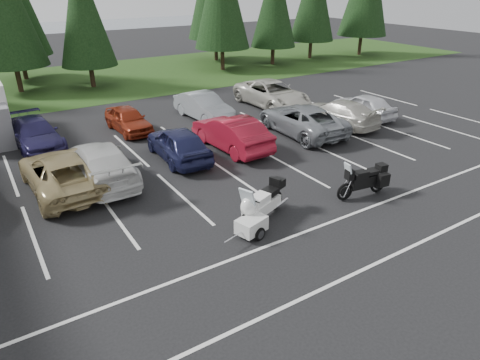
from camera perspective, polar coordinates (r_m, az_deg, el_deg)
name	(u,v)px	position (r m, az deg, el deg)	size (l,w,h in m)	color
ground	(244,193)	(16.97, 0.54, -1.77)	(120.00, 120.00, 0.00)	black
grass_strip	(86,81)	(38.34, -19.89, 12.31)	(80.00, 16.00, 0.01)	#1D3C13
lake_water	(57,37)	(69.17, -23.19, 17.08)	(70.00, 50.00, 0.02)	slate
stall_markings	(219,175)	(18.50, -2.84, 0.63)	(32.00, 16.00, 0.01)	silver
conifer_5	(82,9)	(35.28, -20.29, 20.55)	(4.14, 4.14, 9.63)	#332316
conifer_7	(274,0)	(43.04, 4.62, 22.77)	(4.27, 4.27, 9.94)	#332316
car_near_2	(62,172)	(18.36, -22.70, 0.96)	(2.53, 5.49, 1.52)	tan
car_near_3	(100,163)	(18.64, -18.20, 2.20)	(2.25, 5.54, 1.61)	silver
car_near_4	(178,143)	(20.09, -8.23, 4.85)	(1.84, 4.57, 1.56)	#191C40
car_near_5	(231,133)	(21.17, -1.18, 6.31)	(1.74, 4.99, 1.64)	maroon
car_near_6	(302,119)	(23.60, 8.21, 8.01)	(2.62, 5.69, 1.58)	gray
car_near_7	(338,113)	(25.42, 12.99, 8.74)	(2.04, 5.02, 1.46)	#A8A59A
car_near_8	(364,106)	(27.33, 16.18, 9.51)	(1.69, 4.20, 1.43)	silver
car_far_1	(35,134)	(23.67, -25.62, 5.57)	(1.99, 4.89, 1.42)	#211C48
car_far_2	(128,119)	(24.51, -14.68, 7.81)	(1.60, 3.97, 1.35)	maroon
car_far_3	(204,106)	(26.02, -4.86, 9.76)	(1.62, 4.63, 1.53)	gray
car_far_4	(272,94)	(28.68, 4.30, 11.37)	(2.73, 5.91, 1.64)	#BAB7AA
touring_motorcycle	(262,200)	(14.85, 2.94, -2.61)	(2.83, 0.87, 1.57)	white
cargo_trailer	(251,227)	(14.14, 1.53, -6.25)	(1.43, 0.81, 0.66)	silver
adventure_motorcycle	(363,178)	(17.08, 16.07, 0.27)	(2.56, 0.89, 1.56)	black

